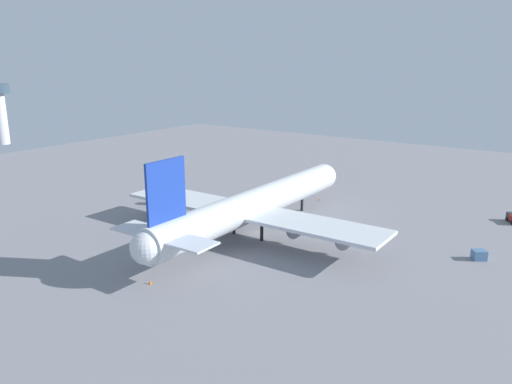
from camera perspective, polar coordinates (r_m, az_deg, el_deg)
The scene contains 6 objects.
ground_plane at distance 109.90m, azimuth -0.00°, elevation -4.75°, with size 280.52×280.52×0.00m, color gray.
cargo_airplane at distance 107.63m, azimuth -0.08°, elevation -1.44°, with size 70.13×61.80×20.91m.
maintenance_van at distance 134.69m, azimuth -11.17°, elevation -0.81°, with size 5.29×3.37×2.24m.
cargo_container_fore at distance 104.56m, azimuth 24.33°, elevation -6.63°, with size 3.07×3.17×1.92m.
safety_cone_nose at distance 136.05m, azimuth 7.32°, elevation -0.82°, with size 0.48×0.48×0.69m, color orange.
safety_cone_tail at distance 87.73m, azimuth -12.10°, elevation -10.11°, with size 0.51×0.51×0.73m, color orange.
Camera 1 is at (-84.97, -59.05, 37.03)m, focal length 34.69 mm.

